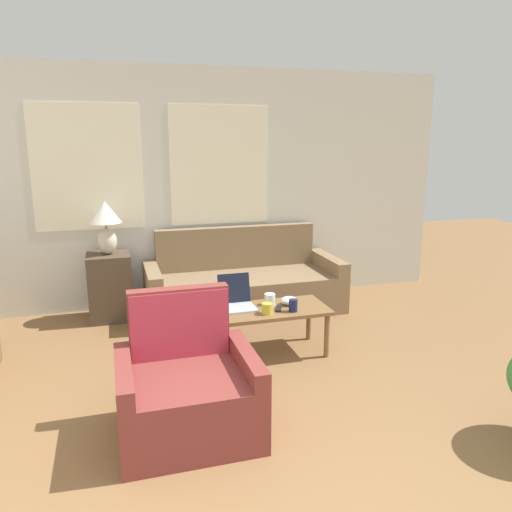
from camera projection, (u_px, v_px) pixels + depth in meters
The scene contains 12 objects.
wall_back at pixel (164, 189), 5.44m from camera, with size 6.59×0.06×2.60m.
couch at pixel (243, 286), 5.49m from camera, with size 2.10×0.84×0.88m.
armchair at pixel (187, 392), 3.19m from camera, with size 0.86×0.73×0.89m.
side_table at pixel (110, 286), 5.18m from camera, with size 0.43×0.43×0.69m.
table_lamp at pixel (106, 222), 5.03m from camera, with size 0.32×0.32×0.54m.
coffee_table at pixel (270, 314), 4.31m from camera, with size 0.99×0.51×0.42m.
laptop at pixel (237, 301), 4.31m from camera, with size 0.28×0.33×0.27m.
cup_navy at pixel (293, 305), 4.21m from camera, with size 0.07×0.07×0.11m.
cup_yellow at pixel (270, 299), 4.38m from camera, with size 0.09×0.09×0.10m.
cup_white at pixel (267, 309), 4.15m from camera, with size 0.09×0.09×0.09m.
snack_bowl at pixel (289, 301), 4.39m from camera, with size 0.15×0.15×0.07m.
tv_remote at pixel (279, 308), 4.26m from camera, with size 0.10×0.16×0.02m.
Camera 1 is at (-0.59, -1.65, 1.85)m, focal length 35.00 mm.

